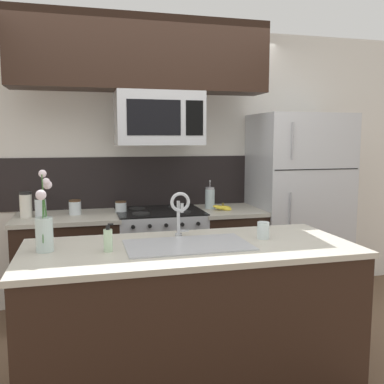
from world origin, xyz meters
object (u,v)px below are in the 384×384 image
object	(u,v)px
storage_jar_tall	(26,205)
storage_jar_medium	(41,207)
storage_jar_short	(75,207)
sink_faucet	(180,208)
drinking_glass	(263,230)
flower_vase	(44,228)
french_press	(210,198)
dish_soap_bottle	(108,240)
refrigerator	(296,207)
storage_jar_squat	(121,207)
stove_range	(160,260)
banana_bunch	(223,208)
microwave	(159,119)

from	to	relation	value
storage_jar_tall	storage_jar_medium	world-z (taller)	storage_jar_tall
storage_jar_short	sink_faucet	bearing A→B (deg)	-57.36
drinking_glass	flower_vase	distance (m)	1.36
storage_jar_tall	sink_faucet	bearing A→B (deg)	-43.96
french_press	sink_faucet	size ratio (longest dim) A/B	0.87
dish_soap_bottle	storage_jar_tall	bearing A→B (deg)	115.03
refrigerator	french_press	xyz separation A→B (m)	(-0.88, 0.04, 0.11)
drinking_glass	storage_jar_squat	bearing A→B (deg)	123.63
storage_jar_squat	french_press	world-z (taller)	french_press
storage_jar_short	dish_soap_bottle	xyz separation A→B (m)	(0.20, -1.31, 0.01)
storage_jar_tall	storage_jar_medium	size ratio (longest dim) A/B	1.26
refrigerator	storage_jar_medium	xyz separation A→B (m)	(-2.37, -0.04, 0.10)
storage_jar_squat	drinking_glass	world-z (taller)	drinking_glass
stove_range	storage_jar_squat	size ratio (longest dim) A/B	9.09
refrigerator	banana_bunch	size ratio (longest dim) A/B	9.44
refrigerator	storage_jar_short	world-z (taller)	refrigerator
microwave	storage_jar_squat	world-z (taller)	microwave
microwave	french_press	distance (m)	0.88
refrigerator	sink_faucet	xyz separation A→B (m)	(-1.41, -1.05, 0.21)
storage_jar_squat	flower_vase	bearing A→B (deg)	-114.18
storage_jar_medium	refrigerator	bearing A→B (deg)	1.04
french_press	dish_soap_bottle	xyz separation A→B (m)	(-1.02, -1.33, -0.03)
stove_range	flower_vase	bearing A→B (deg)	-126.81
storage_jar_squat	sink_faucet	bearing A→B (deg)	-74.56
storage_jar_tall	storage_jar_medium	xyz separation A→B (m)	(0.12, -0.03, -0.02)
microwave	drinking_glass	world-z (taller)	microwave
storage_jar_short	french_press	xyz separation A→B (m)	(1.22, 0.02, 0.04)
refrigerator	sink_faucet	size ratio (longest dim) A/B	5.85
storage_jar_medium	storage_jar_squat	world-z (taller)	storage_jar_medium
microwave	french_press	size ratio (longest dim) A/B	2.79
storage_jar_tall	storage_jar_squat	size ratio (longest dim) A/B	2.09
storage_jar_tall	banana_bunch	xyz separation A→B (m)	(1.70, -0.07, -0.08)
storage_jar_medium	banana_bunch	distance (m)	1.59
storage_jar_tall	dish_soap_bottle	size ratio (longest dim) A/B	1.30
storage_jar_short	banana_bunch	bearing A→B (deg)	-4.30
storage_jar_short	drinking_glass	size ratio (longest dim) A/B	1.15
banana_bunch	french_press	distance (m)	0.17
storage_jar_medium	sink_faucet	xyz separation A→B (m)	(0.96, -1.01, 0.11)
storage_jar_medium	storage_jar_squat	xyz separation A→B (m)	(0.67, 0.05, -0.03)
microwave	french_press	xyz separation A→B (m)	(0.49, 0.08, -0.72)
stove_range	microwave	distance (m)	1.27
stove_range	dish_soap_bottle	distance (m)	1.47
flower_vase	refrigerator	bearing A→B (deg)	28.02
drinking_glass	refrigerator	bearing A→B (deg)	53.82
storage_jar_short	sink_faucet	distance (m)	1.28
sink_faucet	flower_vase	bearing A→B (deg)	-170.24
stove_range	storage_jar_medium	xyz separation A→B (m)	(-1.00, -0.02, 0.53)
storage_jar_medium	sink_faucet	world-z (taller)	sink_faucet
stove_range	refrigerator	world-z (taller)	refrigerator
stove_range	storage_jar_medium	distance (m)	1.14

